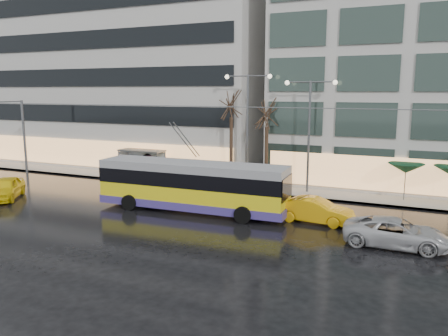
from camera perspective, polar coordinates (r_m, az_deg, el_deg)
The scene contains 18 objects.
ground at distance 27.56m, azimuth -8.87°, elevation -6.73°, with size 140.00×140.00×0.00m, color black.
sidewalk at distance 39.05m, azimuth 4.65°, elevation -1.53°, with size 80.00×10.00×0.15m, color gray.
kerb at distance 34.50m, azimuth 2.00°, elevation -3.05°, with size 80.00×0.10×0.15m, color slate.
building_left at distance 51.23m, azimuth -13.21°, elevation 13.45°, with size 34.00×14.00×22.00m, color #B7B3AF.
trolleybus at distance 28.88m, azimuth -4.21°, elevation -2.56°, with size 12.89×5.11×5.94m.
catenary at distance 33.16m, azimuth -0.28°, elevation 3.74°, with size 42.24×5.12×7.00m.
bus_shelter at distance 40.38m, azimuth -10.97°, elevation 1.42°, with size 4.20×1.60×2.51m.
street_lamp_near at distance 35.29m, azimuth 3.10°, elevation 6.95°, with size 3.96×0.36×9.03m.
street_lamp_far at distance 33.90m, azimuth 11.09°, elevation 6.18°, with size 3.96×0.36×8.53m.
tree_a at distance 35.98m, azimuth 0.96°, elevation 8.77°, with size 3.20×3.20×8.40m.
tree_b at distance 35.16m, azimuth 5.65°, elevation 7.57°, with size 3.20×3.20×7.70m.
parasol_a at distance 33.70m, azimuth 22.67°, elevation -0.04°, with size 2.50×2.50×2.65m.
taxi_a at distance 36.05m, azimuth -26.66°, elevation -2.38°, with size 1.89×4.71×1.60m, color yellow.
taxi_b at distance 27.13m, azimuth 11.80°, elevation -5.44°, with size 1.60×4.59×1.51m, color #F4AB0C.
sedan_silver at distance 24.29m, azimuth 21.55°, elevation -7.87°, with size 2.41×5.22×1.45m, color #AFB0B4.
pedestrian_a at distance 38.90m, azimuth -9.72°, elevation 0.58°, with size 1.08×1.09×2.19m.
pedestrian_b at distance 40.04m, azimuth -7.04°, elevation 0.10°, with size 0.86×0.67×1.75m.
pedestrian_c at distance 40.56m, azimuth -9.92°, elevation 0.50°, with size 1.25×1.13×2.11m.
Camera 1 is at (14.21, -22.25, 7.93)m, focal length 35.00 mm.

